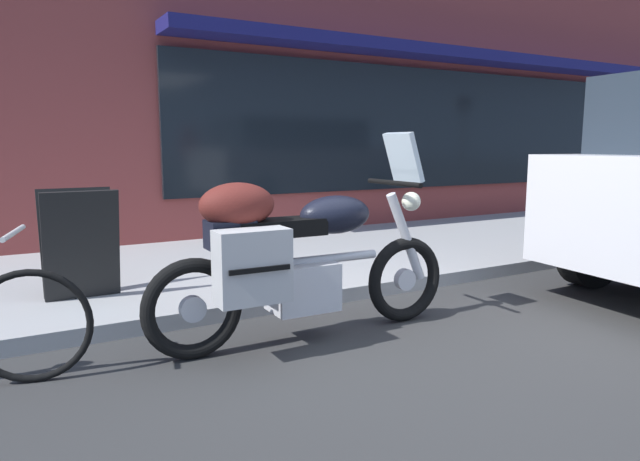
{
  "coord_description": "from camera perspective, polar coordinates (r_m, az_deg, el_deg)",
  "views": [
    {
      "loc": [
        -2.26,
        -2.68,
        1.31
      ],
      "look_at": [
        -0.25,
        0.77,
        0.7
      ],
      "focal_mm": 31.82,
      "sensor_mm": 36.0,
      "label": 1
    }
  ],
  "objects": [
    {
      "name": "touring_motorcycle",
      "position": [
        3.7,
        -2.64,
        -2.35
      ],
      "size": [
        2.23,
        0.64,
        1.39
      ],
      "color": "black",
      "rests_on": "ground_plane"
    },
    {
      "name": "sandwich_board_sign",
      "position": [
        4.79,
        -23.01,
        -1.2
      ],
      "size": [
        0.55,
        0.4,
        0.84
      ],
      "color": "black",
      "rests_on": "sidewalk_curb"
    },
    {
      "name": "storefront_building",
      "position": [
        12.46,
        25.63,
        17.67
      ],
      "size": [
        23.56,
        0.9,
        7.04
      ],
      "color": "brown",
      "rests_on": "ground_plane"
    },
    {
      "name": "ground_plane",
      "position": [
        3.74,
        9.53,
        -11.93
      ],
      "size": [
        80.0,
        80.0,
        0.0
      ],
      "primitive_type": "plane",
      "color": "#303030"
    }
  ]
}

